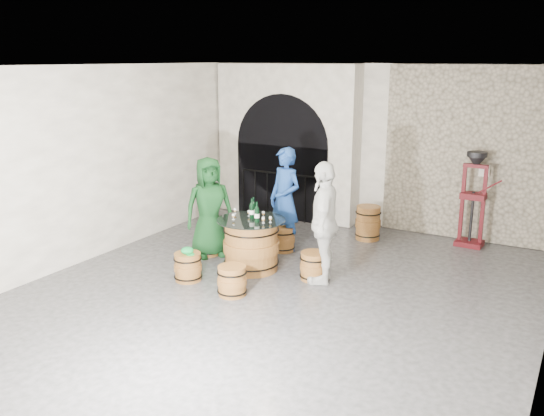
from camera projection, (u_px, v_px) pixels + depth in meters
The scene contains 29 objects.
ground at pixel (281, 292), 8.37m from camera, with size 8.00×8.00×0.00m, color #2B2B2D.
wall_back at pixel (378, 147), 11.33m from camera, with size 8.00×8.00×0.00m, color white.
wall_front at pixel (42, 278), 4.60m from camera, with size 8.00×8.00×0.00m, color white.
wall_left at pixel (98, 163), 9.63m from camera, with size 8.00×8.00×0.00m, color white.
ceiling at pixel (282, 66), 7.56m from camera, with size 8.00×8.00×0.00m, color beige.
stone_facing_panel at pixel (472, 155), 10.42m from camera, with size 3.20×0.12×3.18m, color #9E937E.
arched_opening at pixel (287, 143), 12.02m from camera, with size 3.10×0.60×3.19m.
barrel_table at pixel (251, 245), 9.16m from camera, with size 1.09×1.09×0.84m.
barrel_stool_left at pixel (208, 242), 9.92m from camera, with size 0.44×0.44×0.44m.
barrel_stool_far at pixel (283, 239), 10.11m from camera, with size 0.44×0.44×0.44m.
barrel_stool_right at pixel (314, 266), 8.79m from camera, with size 0.44×0.44×0.44m.
barrel_stool_near_right at pixel (232, 281), 8.21m from camera, with size 0.44×0.44×0.44m.
barrel_stool_near_left at pixel (188, 267), 8.76m from camera, with size 0.44×0.44×0.44m.
green_cap at pixel (187, 251), 8.69m from camera, with size 0.24×0.19×0.11m.
person_green at pixel (209, 207), 9.72m from camera, with size 0.84×0.54×1.71m, color #103917.
person_blue at pixel (285, 200), 10.00m from camera, with size 0.67×0.44×1.82m, color navy.
person_white at pixel (324, 223), 8.55m from camera, with size 1.09×0.45×1.85m, color silver.
wine_bottle_left at pixel (252, 210), 9.09m from camera, with size 0.08×0.08×0.32m.
wine_bottle_center at pixel (257, 214), 8.88m from camera, with size 0.08×0.08×0.32m.
wine_bottle_right at pixel (254, 209), 9.17m from camera, with size 0.08×0.08×0.32m.
tasting_glass_a at pixel (233, 217), 9.02m from camera, with size 0.05×0.05×0.10m, color #A86F20, non-canonical shape.
tasting_glass_b at pixel (270, 219), 8.87m from camera, with size 0.05×0.05×0.10m, color #A86F20, non-canonical shape.
tasting_glass_c at pixel (249, 213), 9.23m from camera, with size 0.05×0.05×0.10m, color #A86F20, non-canonical shape.
tasting_glass_d at pixel (263, 214), 9.17m from camera, with size 0.05×0.05×0.10m, color #A86F20, non-canonical shape.
tasting_glass_e at pixel (263, 220), 8.83m from camera, with size 0.05×0.05×0.10m, color #A86F20, non-canonical shape.
tasting_glass_f at pixel (235, 211), 9.35m from camera, with size 0.05×0.05×0.10m, color #A86F20, non-canonical shape.
side_barrel at pixel (368, 223), 10.73m from camera, with size 0.48×0.48×0.64m.
corking_press at pixel (474, 192), 10.19m from camera, with size 0.71×0.40×1.71m.
control_box at pixel (484, 170), 10.30m from camera, with size 0.18×0.10×0.22m, color silver.
Camera 1 is at (3.73, -6.84, 3.31)m, focal length 38.00 mm.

